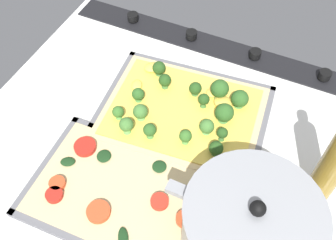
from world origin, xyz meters
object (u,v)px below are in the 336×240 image
veggie_pizza_back (123,193)px  oil_bottle (334,165)px  broccoli_pizza (185,110)px  baking_tray_back (126,195)px  cooking_pot (249,230)px  baking_tray_front (183,115)px

veggie_pizza_back → oil_bottle: 36.82cm
broccoli_pizza → veggie_pizza_back: bearing=82.3°
baking_tray_back → cooking_pot: bearing=-179.4°
baking_tray_back → veggie_pizza_back: bearing=9.2°
baking_tray_front → veggie_pizza_back: 21.72cm
baking_tray_back → oil_bottle: size_ratio=1.58×
cooking_pot → oil_bottle: 18.23cm
cooking_pot → oil_bottle: bearing=-121.4°
baking_tray_back → oil_bottle: (-31.69, -15.59, 9.32)cm
veggie_pizza_back → oil_bottle: bearing=-154.0°
baking_tray_back → veggie_pizza_back: veggie_pizza_back is taller
broccoli_pizza → baking_tray_back: broccoli_pizza is taller
baking_tray_front → baking_tray_back: size_ratio=1.02×
baking_tray_front → broccoli_pizza: 1.76cm
cooking_pot → baking_tray_front: bearing=-46.4°
baking_tray_front → veggie_pizza_back: veggie_pizza_back is taller
cooking_pot → oil_bottle: oil_bottle is taller
veggie_pizza_back → oil_bottle: oil_bottle is taller
oil_bottle → cooking_pot: bearing=58.6°
baking_tray_back → oil_bottle: oil_bottle is taller
broccoli_pizza → cooking_pot: cooking_pot is taller
baking_tray_back → cooking_pot: size_ratio=1.29×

